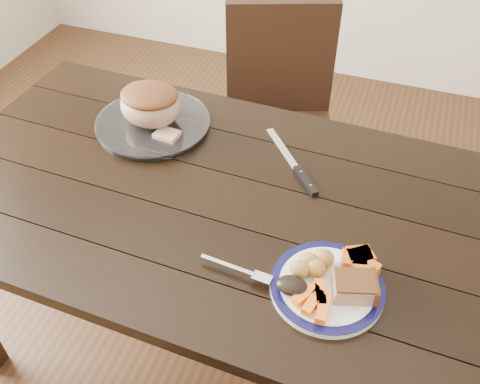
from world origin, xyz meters
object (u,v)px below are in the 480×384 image
(dinner_plate, at_px, (327,287))
(carving_knife, at_px, (299,172))
(chair_far, at_px, (280,114))
(serving_platter, at_px, (153,124))
(pork_slice, at_px, (354,287))
(dining_table, at_px, (216,218))
(fork, at_px, (241,270))
(roast_joint, at_px, (151,106))

(dinner_plate, bearing_deg, carving_knife, 113.81)
(chair_far, height_order, carving_knife, chair_far)
(serving_platter, xyz_separation_m, carving_knife, (0.49, -0.06, -0.00))
(chair_far, height_order, pork_slice, chair_far)
(serving_platter, distance_m, pork_slice, 0.83)
(dining_table, xyz_separation_m, fork, (0.16, -0.24, 0.11))
(chair_far, relative_size, fork, 5.21)
(chair_far, bearing_deg, fork, 80.15)
(fork, relative_size, roast_joint, 0.95)
(dining_table, xyz_separation_m, roast_joint, (-0.29, 0.22, 0.17))
(dining_table, distance_m, fork, 0.31)
(serving_platter, relative_size, carving_knife, 1.33)
(pork_slice, xyz_separation_m, fork, (-0.25, -0.02, -0.02))
(dining_table, bearing_deg, dinner_plate, -30.32)
(dining_table, bearing_deg, pork_slice, -27.24)
(chair_far, relative_size, roast_joint, 4.97)
(dining_table, relative_size, pork_slice, 17.82)
(fork, bearing_deg, dinner_plate, 13.14)
(chair_far, relative_size, dinner_plate, 3.58)
(dinner_plate, relative_size, fork, 1.46)
(fork, bearing_deg, pork_slice, 10.21)
(dining_table, height_order, roast_joint, roast_joint)
(chair_far, xyz_separation_m, carving_knife, (0.21, -0.58, 0.23))
(pork_slice, bearing_deg, carving_knife, 120.61)
(dinner_plate, distance_m, carving_knife, 0.40)
(serving_platter, xyz_separation_m, roast_joint, (0.00, 0.00, 0.07))
(serving_platter, bearing_deg, fork, -45.37)
(dining_table, relative_size, carving_knife, 6.28)
(chair_far, height_order, roast_joint, chair_far)
(dining_table, bearing_deg, serving_platter, 142.93)
(dining_table, relative_size, roast_joint, 8.70)
(chair_far, height_order, fork, chair_far)
(carving_knife, bearing_deg, pork_slice, -9.11)
(chair_far, bearing_deg, pork_slice, 94.32)
(dinner_plate, bearing_deg, roast_joint, 146.51)
(pork_slice, bearing_deg, dinner_plate, 175.24)
(chair_far, xyz_separation_m, dinner_plate, (0.37, -0.94, 0.23))
(chair_far, xyz_separation_m, fork, (0.18, -0.97, 0.25))
(fork, xyz_separation_m, carving_knife, (0.04, 0.39, -0.01))
(pork_slice, bearing_deg, serving_platter, 148.44)
(dinner_plate, height_order, serving_platter, serving_platter)
(serving_platter, height_order, roast_joint, roast_joint)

